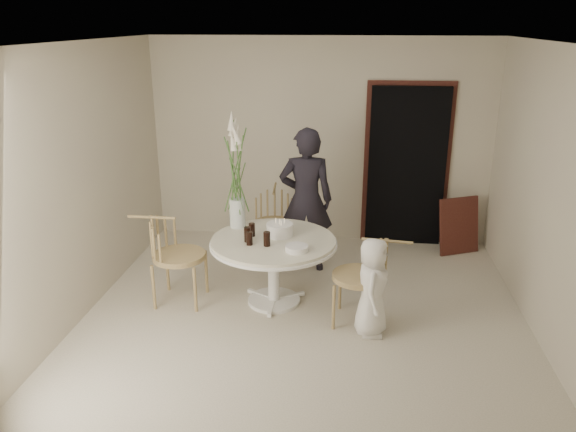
# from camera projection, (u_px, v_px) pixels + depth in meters

# --- Properties ---
(ground) EXTENTS (4.50, 4.50, 0.00)m
(ground) POSITION_uv_depth(u_px,v_px,m) (304.00, 315.00, 5.80)
(ground) COLOR beige
(ground) RESTS_ON ground
(room_shell) EXTENTS (4.50, 4.50, 4.50)m
(room_shell) POSITION_uv_depth(u_px,v_px,m) (306.00, 163.00, 5.26)
(room_shell) COLOR silver
(room_shell) RESTS_ON ground
(doorway) EXTENTS (1.00, 0.10, 2.10)m
(doorway) POSITION_uv_depth(u_px,v_px,m) (407.00, 167.00, 7.38)
(doorway) COLOR black
(doorway) RESTS_ON ground
(door_trim) EXTENTS (1.12, 0.03, 2.22)m
(door_trim) POSITION_uv_depth(u_px,v_px,m) (407.00, 162.00, 7.39)
(door_trim) COLOR #57291D
(door_trim) RESTS_ON ground
(table) EXTENTS (1.33, 1.33, 0.73)m
(table) POSITION_uv_depth(u_px,v_px,m) (273.00, 249.00, 5.87)
(table) COLOR white
(table) RESTS_ON ground
(picture_frame) EXTENTS (0.57, 0.38, 0.73)m
(picture_frame) POSITION_uv_depth(u_px,v_px,m) (459.00, 226.00, 7.25)
(picture_frame) COLOR #57291D
(picture_frame) RESTS_ON ground
(chair_far) EXTENTS (0.53, 0.56, 0.90)m
(chair_far) POSITION_uv_depth(u_px,v_px,m) (274.00, 214.00, 7.05)
(chair_far) COLOR tan
(chair_far) RESTS_ON ground
(chair_right) EXTENTS (0.59, 0.55, 0.92)m
(chair_right) POSITION_uv_depth(u_px,v_px,m) (372.00, 269.00, 5.47)
(chair_right) COLOR tan
(chair_right) RESTS_ON ground
(chair_left) EXTENTS (0.59, 0.56, 0.97)m
(chair_left) POSITION_uv_depth(u_px,v_px,m) (166.00, 246.00, 5.91)
(chair_left) COLOR tan
(chair_left) RESTS_ON ground
(girl) EXTENTS (0.66, 0.46, 1.74)m
(girl) POSITION_uv_depth(u_px,v_px,m) (306.00, 200.00, 6.63)
(girl) COLOR black
(girl) RESTS_ON ground
(boy) EXTENTS (0.35, 0.50, 0.98)m
(boy) POSITION_uv_depth(u_px,v_px,m) (372.00, 287.00, 5.32)
(boy) COLOR white
(boy) RESTS_ON ground
(birthday_cake) EXTENTS (0.28, 0.28, 0.18)m
(birthday_cake) POSITION_uv_depth(u_px,v_px,m) (280.00, 230.00, 5.90)
(birthday_cake) COLOR white
(birthday_cake) RESTS_ON table
(cola_tumbler_a) EXTENTS (0.08, 0.08, 0.14)m
(cola_tumbler_a) POSITION_uv_depth(u_px,v_px,m) (249.00, 238.00, 5.66)
(cola_tumbler_a) COLOR black
(cola_tumbler_a) RESTS_ON table
(cola_tumbler_b) EXTENTS (0.09, 0.09, 0.15)m
(cola_tumbler_b) POSITION_uv_depth(u_px,v_px,m) (267.00, 239.00, 5.64)
(cola_tumbler_b) COLOR black
(cola_tumbler_b) RESTS_ON table
(cola_tumbler_c) EXTENTS (0.09, 0.09, 0.16)m
(cola_tumbler_c) POSITION_uv_depth(u_px,v_px,m) (248.00, 234.00, 5.74)
(cola_tumbler_c) COLOR black
(cola_tumbler_c) RESTS_ON table
(cola_tumbler_d) EXTENTS (0.07, 0.07, 0.14)m
(cola_tumbler_d) POSITION_uv_depth(u_px,v_px,m) (252.00, 230.00, 5.89)
(cola_tumbler_d) COLOR black
(cola_tumbler_d) RESTS_ON table
(plate_stack) EXTENTS (0.27, 0.27, 0.06)m
(plate_stack) POSITION_uv_depth(u_px,v_px,m) (297.00, 248.00, 5.52)
(plate_stack) COLOR white
(plate_stack) RESTS_ON table
(flower_vase) EXTENTS (0.17, 0.17, 1.27)m
(flower_vase) POSITION_uv_depth(u_px,v_px,m) (236.00, 177.00, 5.99)
(flower_vase) COLOR silver
(flower_vase) RESTS_ON table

